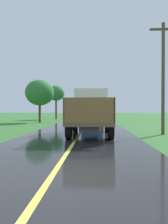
% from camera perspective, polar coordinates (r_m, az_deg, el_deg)
% --- Properties ---
extents(ground_plane, '(200.00, 200.00, 0.00)m').
position_cam_1_polar(ground_plane, '(4.29, -10.66, -20.45)').
color(ground_plane, '#336B2D').
extents(road_surface, '(6.40, 120.00, 0.08)m').
position_cam_1_polar(road_surface, '(4.28, -10.66, -19.95)').
color(road_surface, '#232326').
rests_on(road_surface, ground).
extents(centre_line, '(0.14, 108.00, 0.01)m').
position_cam_1_polar(centre_line, '(4.27, -10.66, -19.41)').
color(centre_line, '#E0D64C').
rests_on(centre_line, road_surface).
extents(banana_truck_near, '(2.38, 5.82, 2.80)m').
position_cam_1_polar(banana_truck_near, '(12.75, 1.83, 0.29)').
color(banana_truck_near, '#2D2D30').
rests_on(banana_truck_near, road_surface).
extents(banana_truck_far, '(2.38, 5.81, 2.80)m').
position_cam_1_polar(banana_truck_far, '(25.22, 2.43, 0.50)').
color(banana_truck_far, '#2D2D30').
rests_on(banana_truck_far, road_surface).
extents(utility_pole_roadside, '(1.65, 0.20, 6.92)m').
position_cam_1_polar(utility_pole_roadside, '(13.97, 20.83, 9.48)').
color(utility_pole_roadside, brown).
rests_on(utility_pole_roadside, ground).
extents(roadside_tree_near_left, '(3.43, 3.43, 5.14)m').
position_cam_1_polar(roadside_tree_near_left, '(25.68, -12.04, 5.18)').
color(roadside_tree_near_left, '#4C3823').
rests_on(roadside_tree_near_left, ground).
extents(roadside_tree_mid_right, '(2.67, 2.67, 5.37)m').
position_cam_1_polar(roadside_tree_mid_right, '(33.46, -7.65, 5.08)').
color(roadside_tree_mid_right, '#4C3823').
rests_on(roadside_tree_mid_right, ground).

